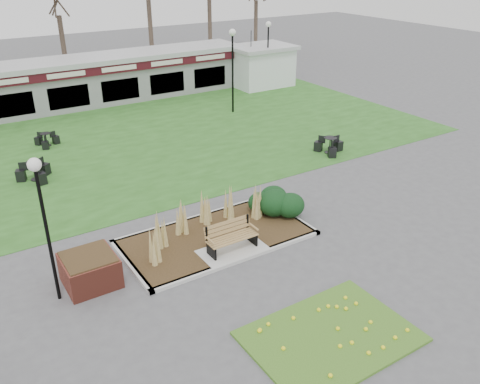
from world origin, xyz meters
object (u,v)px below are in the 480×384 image
food_pavilion (61,84)px  lamp_post_mid_right (233,53)px  service_hut (261,65)px  lamp_post_far_right (268,40)px  park_bench (231,236)px  bistro_set_b (36,174)px  brick_planter (90,270)px  patio_umbrella (251,62)px  bistro_set_c (330,148)px  bistro_set_a (47,142)px  lamp_post_mid_left (41,200)px

food_pavilion → lamp_post_mid_right: bearing=-37.9°
service_hut → lamp_post_far_right: 2.13m
park_bench → bistro_set_b: 10.17m
brick_planter → patio_umbrella: 24.10m
lamp_post_mid_right → food_pavilion: bearing=142.1°
service_hut → bistro_set_c: service_hut is taller
lamp_post_far_right → park_bench: bearing=-128.6°
bistro_set_a → park_bench: bearing=-78.9°
lamp_post_mid_left → patio_umbrella: (18.03, 17.21, -1.36)m
lamp_post_mid_left → bistro_set_c: bearing=17.4°
park_bench → lamp_post_mid_left: size_ratio=0.40×
park_bench → service_hut: (13.50, 17.75, 0.86)m
lamp_post_mid_right → bistro_set_a: (-10.94, 0.08, -3.30)m
park_bench → bistro_set_a: 13.58m
lamp_post_mid_right → bistro_set_c: bearing=-87.6°
park_bench → food_pavilion: bearing=90.0°
food_pavilion → patio_umbrella: (12.63, -1.96, 0.30)m
lamp_post_mid_left → lamp_post_far_right: (18.75, 16.21, 0.19)m
bistro_set_a → bistro_set_c: (11.28, -8.37, 0.04)m
lamp_post_mid_right → patio_umbrella: (4.30, 4.51, -1.77)m
park_bench → bistro_set_c: size_ratio=1.16×
lamp_post_mid_right → bistro_set_b: bearing=-162.5°
lamp_post_mid_right → bistro_set_b: 13.37m
bistro_set_a → food_pavilion: bearing=67.8°
lamp_post_mid_left → bistro_set_a: (2.79, 12.79, -2.89)m
brick_planter → lamp_post_mid_left: (-1.00, -0.21, 2.65)m
patio_umbrella → bistro_set_b: bearing=-153.2°
lamp_post_far_right → bistro_set_c: lamp_post_far_right is taller
lamp_post_mid_right → brick_planter: bearing=-135.5°
bistro_set_c → patio_umbrella: 13.48m
bistro_set_a → patio_umbrella: size_ratio=0.41×
lamp_post_mid_right → bistro_set_c: lamp_post_mid_right is taller
lamp_post_mid_left → lamp_post_far_right: size_ratio=0.94×
food_pavilion → lamp_post_mid_right: 10.75m
lamp_post_mid_left → bistro_set_b: 9.34m
lamp_post_mid_left → patio_umbrella: 24.96m
patio_umbrella → lamp_post_far_right: bearing=-54.1°
lamp_post_mid_left → food_pavilion: bearing=74.3°
brick_planter → service_hut: size_ratio=0.34×
service_hut → bistro_set_a: 16.75m
lamp_post_far_right → brick_planter: bearing=-138.0°
patio_umbrella → bistro_set_c: bearing=-107.2°
park_bench → food_pavilion: (0.00, 19.71, 0.89)m
park_bench → patio_umbrella: patio_umbrella is taller
bistro_set_b → patio_umbrella: (16.67, 8.42, 1.48)m
lamp_post_mid_left → bistro_set_c: (14.07, 4.41, -2.85)m
lamp_post_far_right → bistro_set_a: 16.62m
patio_umbrella → park_bench: bearing=-125.4°
bistro_set_b → brick_planter: bearing=-92.4°
service_hut → lamp_post_mid_right: bearing=-138.9°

